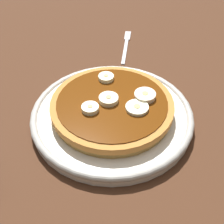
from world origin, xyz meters
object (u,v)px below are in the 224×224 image
fork (126,44)px  pancake_stack (111,108)px  banana_slice_0 (109,99)px  banana_slice_1 (106,78)px  banana_slice_4 (90,109)px  banana_slice_3 (145,96)px  banana_slice_2 (137,108)px  plate (112,116)px

fork → pancake_stack: bearing=-75.1°
pancake_stack → fork: size_ratio=1.53×
banana_slice_0 → banana_slice_1: bearing=117.4°
banana_slice_0 → banana_slice_1: 5.64cm
banana_slice_4 → fork: size_ratio=0.21×
banana_slice_0 → banana_slice_3: same height
banana_slice_0 → banana_slice_3: (4.91, 2.97, 0.02)cm
banana_slice_3 → fork: banana_slice_3 is taller
banana_slice_1 → banana_slice_2: banana_slice_1 is taller
pancake_stack → banana_slice_0: (-0.44, 0.21, 1.50)cm
banana_slice_2 → pancake_stack: bearing=-177.9°
pancake_stack → banana_slice_1: bearing=120.2°
banana_slice_2 → banana_slice_3: 3.03cm
banana_slice_2 → banana_slice_3: bearing=85.2°
fork → banana_slice_1: bearing=-80.3°
plate → fork: size_ratio=2.04×
pancake_stack → fork: pancake_stack is taller
banana_slice_1 → banana_slice_3: 7.78cm
banana_slice_0 → banana_slice_1: banana_slice_0 is taller
plate → fork: (-6.19, 22.62, -0.87)cm
banana_slice_4 → pancake_stack: bearing=51.8°
banana_slice_0 → banana_slice_4: (-1.73, -2.97, -0.02)cm
banana_slice_2 → banana_slice_3: banana_slice_3 is taller
banana_slice_1 → fork: (-3.02, 17.61, -4.13)cm
plate → banana_slice_2: banana_slice_2 is taller
banana_slice_0 → banana_slice_3: size_ratio=0.90×
banana_slice_0 → banana_slice_4: size_ratio=1.16×
banana_slice_0 → banana_slice_2: banana_slice_0 is taller
banana_slice_2 → banana_slice_1: bearing=145.1°
pancake_stack → banana_slice_0: banana_slice_0 is taller
banana_slice_0 → plate: bearing=-0.4°
plate → fork: 23.47cm
banana_slice_3 → banana_slice_4: (-6.64, -5.94, -0.04)cm
plate → fork: bearing=105.3°
banana_slice_4 → fork: bearing=98.6°
banana_slice_3 → fork: size_ratio=0.26×
pancake_stack → banana_slice_4: banana_slice_4 is taller
plate → banana_slice_3: size_ratio=7.73×
plate → fork: plate is taller
banana_slice_0 → fork: size_ratio=0.24×
banana_slice_1 → fork: bearing=99.7°
banana_slice_4 → banana_slice_1: bearing=96.1°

